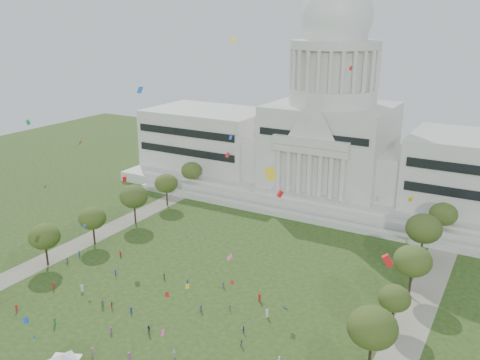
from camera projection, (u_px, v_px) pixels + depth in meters
ground at (131, 349)px, 103.92m from camera, size 400.00×400.00×0.00m
capitol at (330, 136)px, 191.21m from camera, size 160.00×64.50×91.30m
path_left at (76, 246)px, 151.40m from camera, size 8.00×160.00×0.04m
path_right at (404, 342)px, 106.10m from camera, size 8.00×160.00×0.04m
row_tree_l_2 at (44, 237)px, 136.92m from camera, size 8.42×8.42×11.97m
row_tree_r_2 at (372, 328)px, 94.59m from camera, size 9.55×9.55×13.58m
row_tree_l_3 at (92, 218)px, 150.32m from camera, size 8.12×8.12×11.55m
row_tree_r_3 at (395, 298)px, 109.37m from camera, size 7.01×7.01×9.98m
row_tree_l_4 at (134, 196)px, 165.28m from camera, size 9.29×9.29×13.21m
row_tree_r_4 at (413, 261)px, 121.41m from camera, size 9.19×9.19×13.06m
row_tree_l_5 at (166, 183)px, 181.50m from camera, size 8.33×8.33×11.85m
row_tree_r_5 at (424, 229)px, 138.50m from camera, size 9.82×9.82×13.96m
row_tree_l_6 at (192, 171)px, 197.33m from camera, size 8.19×8.19×11.64m
row_tree_r_6 at (443, 214)px, 152.62m from camera, size 8.42×8.42×11.97m
event_tent at (62, 358)px, 95.92m from camera, size 10.10×10.10×4.30m
person_0 at (279, 360)px, 99.35m from camera, size 0.99×0.91×1.70m
person_2 at (242, 343)px, 104.56m from camera, size 0.87×0.89×1.59m
person_4 at (174, 353)px, 101.17m from camera, size 1.01×1.32×1.99m
person_5 at (149, 329)px, 108.86m from camera, size 1.71×1.93×2.01m
person_8 at (112, 305)px, 118.70m from camera, size 0.85×0.65×1.55m
person_10 at (244, 330)px, 109.07m from camera, size 0.83×1.05×1.59m
distant_crowd at (128, 302)px, 119.45m from camera, size 60.99×37.95×1.95m
kite_swarm at (144, 223)px, 103.18m from camera, size 99.14×106.52×58.77m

